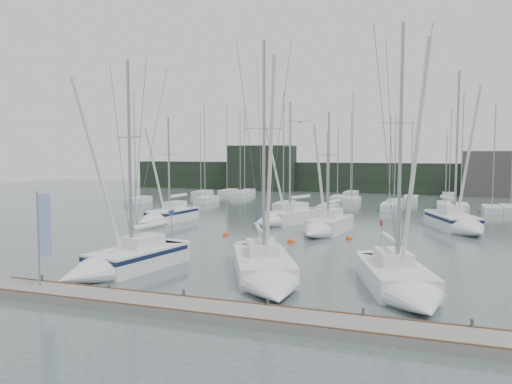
{
  "coord_description": "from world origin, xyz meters",
  "views": [
    {
      "loc": [
        8.41,
        -23.79,
        6.92
      ],
      "look_at": [
        -1.72,
        5.0,
        4.44
      ],
      "focal_mm": 35.0,
      "sensor_mm": 36.0,
      "label": 1
    }
  ],
  "objects_px": {
    "sailboat_mid_a": "(163,217)",
    "dock_banner": "(43,230)",
    "sailboat_near_right": "(405,287)",
    "sailboat_mid_b": "(282,218)",
    "buoy_c": "(226,236)",
    "sailboat_mid_d": "(460,224)",
    "buoy_b": "(382,250)",
    "buoy_d": "(349,239)",
    "buoy_a": "(291,243)",
    "sailboat_mid_c": "(324,228)",
    "sailboat_near_center": "(267,275)",
    "sailboat_near_left": "(116,264)"
  },
  "relations": [
    {
      "from": "sailboat_near_right",
      "to": "buoy_a",
      "type": "xyz_separation_m",
      "value": [
        -8.91,
        12.16,
        -0.54
      ]
    },
    {
      "from": "sailboat_mid_d",
      "to": "buoy_a",
      "type": "xyz_separation_m",
      "value": [
        -12.39,
        -9.86,
        -0.67
      ]
    },
    {
      "from": "sailboat_mid_a",
      "to": "sailboat_mid_b",
      "type": "relative_size",
      "value": 0.89
    },
    {
      "from": "buoy_a",
      "to": "buoy_b",
      "type": "relative_size",
      "value": 1.3
    },
    {
      "from": "sailboat_mid_d",
      "to": "buoy_b",
      "type": "relative_size",
      "value": 31.78
    },
    {
      "from": "sailboat_mid_a",
      "to": "sailboat_mid_c",
      "type": "xyz_separation_m",
      "value": [
        16.04,
        -1.55,
        -0.02
      ]
    },
    {
      "from": "sailboat_mid_b",
      "to": "buoy_d",
      "type": "relative_size",
      "value": 22.77
    },
    {
      "from": "sailboat_near_left",
      "to": "buoy_c",
      "type": "bearing_deg",
      "value": 97.98
    },
    {
      "from": "buoy_b",
      "to": "dock_banner",
      "type": "distance_m",
      "value": 22.28
    },
    {
      "from": "sailboat_mid_d",
      "to": "buoy_a",
      "type": "distance_m",
      "value": 15.84
    },
    {
      "from": "buoy_b",
      "to": "dock_banner",
      "type": "bearing_deg",
      "value": -131.25
    },
    {
      "from": "sailboat_mid_a",
      "to": "dock_banner",
      "type": "bearing_deg",
      "value": -66.49
    },
    {
      "from": "buoy_c",
      "to": "dock_banner",
      "type": "xyz_separation_m",
      "value": [
        -1.77,
        -18.52,
        3.13
      ]
    },
    {
      "from": "sailboat_near_left",
      "to": "sailboat_near_right",
      "type": "distance_m",
      "value": 15.68
    },
    {
      "from": "sailboat_near_right",
      "to": "buoy_c",
      "type": "xyz_separation_m",
      "value": [
        -14.85,
        13.45,
        -0.54
      ]
    },
    {
      "from": "sailboat_mid_b",
      "to": "dock_banner",
      "type": "relative_size",
      "value": 2.69
    },
    {
      "from": "buoy_a",
      "to": "buoy_c",
      "type": "height_order",
      "value": "buoy_a"
    },
    {
      "from": "sailboat_mid_a",
      "to": "buoy_d",
      "type": "xyz_separation_m",
      "value": [
        18.41,
        -3.09,
        -0.61
      ]
    },
    {
      "from": "sailboat_mid_b",
      "to": "sailboat_mid_d",
      "type": "xyz_separation_m",
      "value": [
        15.74,
        1.02,
        0.1
      ]
    },
    {
      "from": "sailboat_mid_a",
      "to": "dock_banner",
      "type": "height_order",
      "value": "sailboat_mid_a"
    },
    {
      "from": "buoy_a",
      "to": "dock_banner",
      "type": "bearing_deg",
      "value": -114.13
    },
    {
      "from": "sailboat_near_right",
      "to": "dock_banner",
      "type": "relative_size",
      "value": 3.06
    },
    {
      "from": "dock_banner",
      "to": "sailboat_near_left",
      "type": "bearing_deg",
      "value": 59.33
    },
    {
      "from": "sailboat_mid_a",
      "to": "buoy_d",
      "type": "bearing_deg",
      "value": -2.23
    },
    {
      "from": "sailboat_mid_c",
      "to": "buoy_b",
      "type": "distance_m",
      "value": 7.33
    },
    {
      "from": "sailboat_mid_b",
      "to": "sailboat_mid_c",
      "type": "xyz_separation_m",
      "value": [
        4.93,
        -4.41,
        0.01
      ]
    },
    {
      "from": "sailboat_near_center",
      "to": "sailboat_mid_c",
      "type": "distance_m",
      "value": 16.55
    },
    {
      "from": "sailboat_near_right",
      "to": "sailboat_mid_b",
      "type": "bearing_deg",
      "value": 102.11
    },
    {
      "from": "sailboat_near_left",
      "to": "dock_banner",
      "type": "xyz_separation_m",
      "value": [
        -0.94,
        -4.51,
        2.54
      ]
    },
    {
      "from": "sailboat_mid_d",
      "to": "buoy_b",
      "type": "xyz_separation_m",
      "value": [
        -5.55,
        -10.49,
        -0.67
      ]
    },
    {
      "from": "sailboat_mid_d",
      "to": "buoy_b",
      "type": "height_order",
      "value": "sailboat_mid_d"
    },
    {
      "from": "sailboat_mid_b",
      "to": "sailboat_near_right",
      "type": "bearing_deg",
      "value": -35.23
    },
    {
      "from": "sailboat_mid_c",
      "to": "sailboat_near_right",
      "type": "bearing_deg",
      "value": -57.46
    },
    {
      "from": "sailboat_mid_c",
      "to": "buoy_d",
      "type": "height_order",
      "value": "sailboat_mid_c"
    },
    {
      "from": "buoy_c",
      "to": "sailboat_mid_c",
      "type": "bearing_deg",
      "value": 22.65
    },
    {
      "from": "sailboat_mid_b",
      "to": "sailboat_mid_d",
      "type": "height_order",
      "value": "sailboat_mid_d"
    },
    {
      "from": "sailboat_mid_a",
      "to": "sailboat_mid_c",
      "type": "distance_m",
      "value": 16.11
    },
    {
      "from": "sailboat_mid_b",
      "to": "buoy_c",
      "type": "height_order",
      "value": "sailboat_mid_b"
    },
    {
      "from": "sailboat_near_right",
      "to": "sailboat_mid_a",
      "type": "bearing_deg",
      "value": 124.0
    },
    {
      "from": "sailboat_near_right",
      "to": "buoy_c",
      "type": "relative_size",
      "value": 25.41
    },
    {
      "from": "buoy_d",
      "to": "buoy_b",
      "type": "bearing_deg",
      "value": -50.79
    },
    {
      "from": "buoy_c",
      "to": "dock_banner",
      "type": "bearing_deg",
      "value": -95.46
    },
    {
      "from": "sailboat_near_left",
      "to": "buoy_b",
      "type": "xyz_separation_m",
      "value": [
        13.6,
        12.08,
        -0.59
      ]
    },
    {
      "from": "buoy_b",
      "to": "buoy_c",
      "type": "bearing_deg",
      "value": 171.4
    },
    {
      "from": "sailboat_mid_b",
      "to": "sailboat_mid_d",
      "type": "distance_m",
      "value": 15.77
    },
    {
      "from": "sailboat_mid_a",
      "to": "dock_banner",
      "type": "xyz_separation_m",
      "value": [
        6.75,
        -23.2,
        2.52
      ]
    },
    {
      "from": "sailboat_near_left",
      "to": "sailboat_near_center",
      "type": "bearing_deg",
      "value": 15.3
    },
    {
      "from": "sailboat_mid_a",
      "to": "buoy_c",
      "type": "xyz_separation_m",
      "value": [
        8.52,
        -4.69,
        -0.61
      ]
    },
    {
      "from": "buoy_b",
      "to": "buoy_c",
      "type": "relative_size",
      "value": 0.84
    },
    {
      "from": "sailboat_mid_c",
      "to": "sailboat_near_center",
      "type": "bearing_deg",
      "value": -79.69
    }
  ]
}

